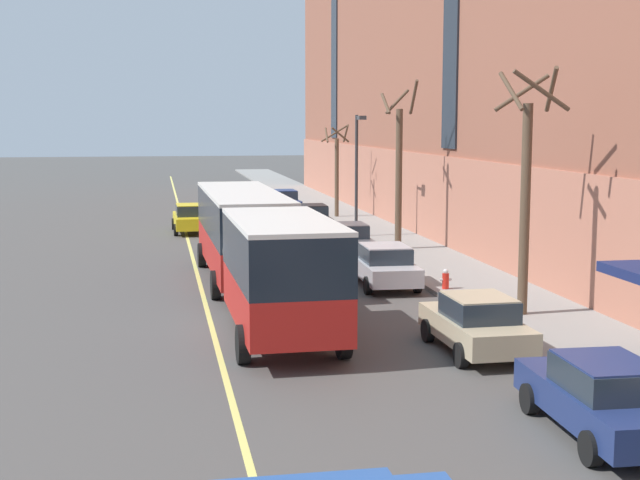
{
  "coord_description": "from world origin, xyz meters",
  "views": [
    {
      "loc": [
        -2.53,
        -26.45,
        6.07
      ],
      "look_at": [
        3.22,
        4.87,
        1.8
      ],
      "focal_mm": 50.0,
      "sensor_mm": 36.0,
      "label": 1
    }
  ],
  "objects_px": {
    "taxi_cab": "(191,218)",
    "street_lamp": "(358,161)",
    "parked_car_black_7": "(311,219)",
    "city_bus": "(255,242)",
    "street_tree_mid_block": "(526,188)",
    "parked_car_silver_5": "(384,265)",
    "parked_car_champagne_0": "(476,324)",
    "parked_car_navy_4": "(283,202)",
    "street_tree_far_downtown": "(337,168)",
    "street_tree_far_uptown": "(399,169)",
    "parked_car_navy_3": "(602,397)",
    "parked_car_darkgray_1": "(347,240)",
    "fire_hydrant": "(446,279)"
  },
  "relations": [
    {
      "from": "taxi_cab",
      "to": "street_lamp",
      "type": "relative_size",
      "value": 0.74
    },
    {
      "from": "parked_car_black_7",
      "to": "street_lamp",
      "type": "distance_m",
      "value": 4.87
    },
    {
      "from": "city_bus",
      "to": "parked_car_black_7",
      "type": "xyz_separation_m",
      "value": [
        5.03,
        17.95,
        -1.23
      ]
    },
    {
      "from": "city_bus",
      "to": "street_tree_mid_block",
      "type": "xyz_separation_m",
      "value": [
        7.83,
        -4.2,
        2.04
      ]
    },
    {
      "from": "parked_car_silver_5",
      "to": "street_tree_mid_block",
      "type": "bearing_deg",
      "value": -64.78
    },
    {
      "from": "parked_car_champagne_0",
      "to": "parked_car_navy_4",
      "type": "distance_m",
      "value": 36.3
    },
    {
      "from": "street_tree_far_downtown",
      "to": "street_tree_far_uptown",
      "type": "bearing_deg",
      "value": -89.99
    },
    {
      "from": "parked_car_navy_3",
      "to": "street_lamp",
      "type": "xyz_separation_m",
      "value": [
        1.76,
        29.06,
        3.23
      ]
    },
    {
      "from": "parked_car_darkgray_1",
      "to": "street_tree_mid_block",
      "type": "bearing_deg",
      "value": -78.12
    },
    {
      "from": "parked_car_black_7",
      "to": "street_tree_far_uptown",
      "type": "bearing_deg",
      "value": -70.1
    },
    {
      "from": "parked_car_champagne_0",
      "to": "parked_car_navy_4",
      "type": "xyz_separation_m",
      "value": [
        0.02,
        36.3,
        0.0
      ]
    },
    {
      "from": "street_tree_far_uptown",
      "to": "parked_car_champagne_0",
      "type": "bearing_deg",
      "value": -98.95
    },
    {
      "from": "parked_car_champagne_0",
      "to": "parked_car_darkgray_1",
      "type": "relative_size",
      "value": 0.99
    },
    {
      "from": "street_tree_far_uptown",
      "to": "street_tree_far_downtown",
      "type": "height_order",
      "value": "street_tree_far_uptown"
    },
    {
      "from": "parked_car_champagne_0",
      "to": "taxi_cab",
      "type": "height_order",
      "value": "same"
    },
    {
      "from": "parked_car_darkgray_1",
      "to": "parked_car_navy_4",
      "type": "distance_m",
      "value": 19.59
    },
    {
      "from": "street_tree_far_downtown",
      "to": "street_lamp",
      "type": "distance_m",
      "value": 9.91
    },
    {
      "from": "parked_car_black_7",
      "to": "street_tree_mid_block",
      "type": "height_order",
      "value": "street_tree_mid_block"
    },
    {
      "from": "parked_car_navy_3",
      "to": "fire_hydrant",
      "type": "bearing_deg",
      "value": 83.45
    },
    {
      "from": "parked_car_black_7",
      "to": "street_tree_far_downtown",
      "type": "xyz_separation_m",
      "value": [
        2.79,
        6.71,
        2.36
      ]
    },
    {
      "from": "parked_car_darkgray_1",
      "to": "parked_car_navy_4",
      "type": "height_order",
      "value": "same"
    },
    {
      "from": "parked_car_darkgray_1",
      "to": "street_tree_mid_block",
      "type": "distance_m",
      "value": 13.76
    },
    {
      "from": "parked_car_darkgray_1",
      "to": "street_tree_mid_block",
      "type": "relative_size",
      "value": 0.58
    },
    {
      "from": "parked_car_darkgray_1",
      "to": "fire_hydrant",
      "type": "distance_m",
      "value": 8.84
    },
    {
      "from": "city_bus",
      "to": "parked_car_navy_3",
      "type": "bearing_deg",
      "value": -70.11
    },
    {
      "from": "parked_car_navy_3",
      "to": "street_tree_far_downtown",
      "type": "xyz_separation_m",
      "value": [
        2.67,
        38.89,
        2.36
      ]
    },
    {
      "from": "parked_car_navy_4",
      "to": "parked_car_darkgray_1",
      "type": "bearing_deg",
      "value": -89.77
    },
    {
      "from": "parked_car_navy_3",
      "to": "taxi_cab",
      "type": "relative_size",
      "value": 1.02
    },
    {
      "from": "parked_car_champagne_0",
      "to": "street_tree_far_uptown",
      "type": "bearing_deg",
      "value": 81.05
    },
    {
      "from": "parked_car_navy_4",
      "to": "parked_car_champagne_0",
      "type": "bearing_deg",
      "value": -90.04
    },
    {
      "from": "parked_car_darkgray_1",
      "to": "parked_car_navy_4",
      "type": "xyz_separation_m",
      "value": [
        -0.08,
        19.59,
        0.0
      ]
    },
    {
      "from": "fire_hydrant",
      "to": "parked_car_navy_3",
      "type": "bearing_deg",
      "value": -96.55
    },
    {
      "from": "parked_car_silver_5",
      "to": "parked_car_black_7",
      "type": "bearing_deg",
      "value": 89.8
    },
    {
      "from": "street_tree_mid_block",
      "to": "street_tree_far_uptown",
      "type": "relative_size",
      "value": 0.97
    },
    {
      "from": "parked_car_black_7",
      "to": "street_lamp",
      "type": "height_order",
      "value": "street_lamp"
    },
    {
      "from": "parked_car_silver_5",
      "to": "parked_car_black_7",
      "type": "xyz_separation_m",
      "value": [
        0.06,
        16.1,
        -0.0
      ]
    },
    {
      "from": "parked_car_darkgray_1",
      "to": "parked_car_silver_5",
      "type": "bearing_deg",
      "value": -90.84
    },
    {
      "from": "parked_car_champagne_0",
      "to": "street_lamp",
      "type": "xyz_separation_m",
      "value": [
        1.93,
        22.66,
        3.23
      ]
    },
    {
      "from": "street_tree_far_downtown",
      "to": "fire_hydrant",
      "type": "relative_size",
      "value": 7.95
    },
    {
      "from": "street_tree_far_uptown",
      "to": "parked_car_silver_5",
      "type": "bearing_deg",
      "value": -108.77
    },
    {
      "from": "street_tree_mid_block",
      "to": "street_tree_far_downtown",
      "type": "relative_size",
      "value": 1.31
    },
    {
      "from": "city_bus",
      "to": "fire_hydrant",
      "type": "bearing_deg",
      "value": 1.77
    },
    {
      "from": "parked_car_navy_4",
      "to": "street_tree_mid_block",
      "type": "xyz_separation_m",
      "value": [
        2.83,
        -32.66,
        3.27
      ]
    },
    {
      "from": "parked_car_navy_3",
      "to": "parked_car_silver_5",
      "type": "relative_size",
      "value": 0.97
    },
    {
      "from": "taxi_cab",
      "to": "parked_car_darkgray_1",
      "type": "bearing_deg",
      "value": -58.2
    },
    {
      "from": "parked_car_black_7",
      "to": "fire_hydrant",
      "type": "bearing_deg",
      "value": -84.28
    },
    {
      "from": "taxi_cab",
      "to": "street_lamp",
      "type": "height_order",
      "value": "street_lamp"
    },
    {
      "from": "parked_car_black_7",
      "to": "street_tree_mid_block",
      "type": "distance_m",
      "value": 22.57
    },
    {
      "from": "street_lamp",
      "to": "taxi_cab",
      "type": "bearing_deg",
      "value": 151.57
    },
    {
      "from": "parked_car_navy_4",
      "to": "parked_car_silver_5",
      "type": "xyz_separation_m",
      "value": [
        -0.03,
        -26.6,
        0.0
      ]
    }
  ]
}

